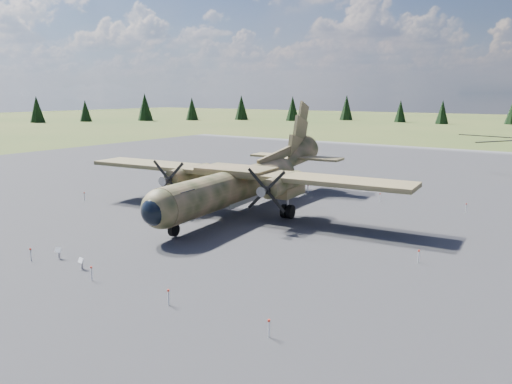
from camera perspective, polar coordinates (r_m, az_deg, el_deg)
The scene contains 7 objects.
ground at distance 40.72m, azimuth -4.83°, elevation -3.76°, with size 500.00×500.00×0.00m, color brown.
apron at distance 48.66m, azimuth 2.59°, elevation -1.25°, with size 120.00×120.00×0.04m, color slate.
transport_plane at distance 44.95m, azimuth -1.54°, elevation 1.55°, with size 31.20×28.25×10.27m.
info_placard_left at distance 34.76m, azimuth -21.64°, elevation -6.31°, with size 0.51×0.28×0.75m.
info_placard_right at distance 32.30m, azimuth -19.35°, elevation -7.51°, with size 0.48×0.24×0.72m.
barrier_fence at distance 40.81m, azimuth -5.42°, elevation -3.00°, with size 33.12×29.62×0.85m.
treeline at distance 33.56m, azimuth 14.17°, elevation 1.14°, with size 328.85×329.11×10.95m.
Camera 1 is at (24.87, -30.48, 10.50)m, focal length 35.00 mm.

